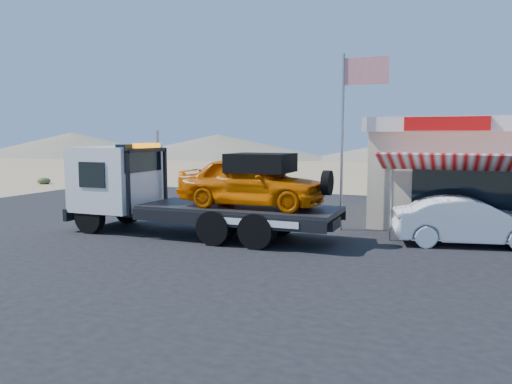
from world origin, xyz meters
TOP-DOWN VIEW (x-y plane):
  - ground at (0.00, 0.00)m, footprint 120.00×120.00m
  - asphalt_lot at (2.00, 3.00)m, footprint 32.00×24.00m
  - tow_truck at (0.36, 1.83)m, footprint 9.01×2.67m
  - white_sedan at (8.77, 3.53)m, footprint 4.55×2.38m
  - flagpole at (4.93, 4.50)m, footprint 1.55×0.10m
  - desert_scrub at (-13.34, 8.02)m, footprint 26.39×32.07m
  - distant_hills at (-9.77, 55.14)m, footprint 126.00×48.00m

SIDE VIEW (x-z plane):
  - ground at x=0.00m, z-range 0.00..0.00m
  - asphalt_lot at x=2.00m, z-range 0.00..0.02m
  - desert_scrub at x=-13.34m, z-range -0.05..0.61m
  - white_sedan at x=8.77m, z-range 0.02..1.45m
  - tow_truck at x=0.36m, z-range 0.12..3.13m
  - distant_hills at x=-9.77m, z-range -0.21..3.99m
  - flagpole at x=4.93m, z-range 0.76..6.76m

